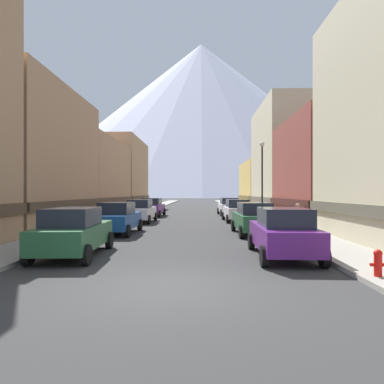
{
  "coord_description": "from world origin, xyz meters",
  "views": [
    {
      "loc": [
        0.81,
        -8.21,
        2.34
      ],
      "look_at": [
        -0.07,
        30.42,
        2.38
      ],
      "focal_mm": 31.35,
      "sensor_mm": 36.0,
      "label": 1
    }
  ],
  "objects_px": {
    "car_right_2": "(237,210)",
    "fire_hydrant_near": "(378,262)",
    "car_right_3": "(229,206)",
    "car_right_0": "(283,232)",
    "car_right_1": "(254,218)",
    "potted_plant_1": "(76,220)",
    "pedestrian_0": "(298,219)",
    "car_left_3": "(152,207)",
    "car_left_0": "(74,232)",
    "streetlamp_right": "(262,170)",
    "potted_plant_0": "(100,213)",
    "car_left_2": "(140,211)",
    "car_left_1": "(118,218)"
  },
  "relations": [
    {
      "from": "pedestrian_0",
      "to": "streetlamp_right",
      "type": "xyz_separation_m",
      "value": [
        -0.9,
        5.71,
        3.11
      ]
    },
    {
      "from": "car_right_1",
      "to": "car_right_2",
      "type": "distance_m",
      "value": 8.33
    },
    {
      "from": "pedestrian_0",
      "to": "streetlamp_right",
      "type": "distance_m",
      "value": 6.57
    },
    {
      "from": "car_right_1",
      "to": "fire_hydrant_near",
      "type": "bearing_deg",
      "value": -80.39
    },
    {
      "from": "potted_plant_1",
      "to": "pedestrian_0",
      "type": "bearing_deg",
      "value": -9.78
    },
    {
      "from": "car_right_1",
      "to": "potted_plant_1",
      "type": "relative_size",
      "value": 5.3
    },
    {
      "from": "car_right_2",
      "to": "fire_hydrant_near",
      "type": "relative_size",
      "value": 6.33
    },
    {
      "from": "car_left_2",
      "to": "car_left_3",
      "type": "height_order",
      "value": "same"
    },
    {
      "from": "car_right_2",
      "to": "fire_hydrant_near",
      "type": "distance_m",
      "value": 18.15
    },
    {
      "from": "car_left_3",
      "to": "car_right_1",
      "type": "xyz_separation_m",
      "value": [
        7.6,
        -14.03,
        0.0
      ]
    },
    {
      "from": "car_left_3",
      "to": "car_right_0",
      "type": "bearing_deg",
      "value": -69.67
    },
    {
      "from": "car_left_0",
      "to": "fire_hydrant_near",
      "type": "distance_m",
      "value": 9.83
    },
    {
      "from": "car_right_2",
      "to": "potted_plant_1",
      "type": "height_order",
      "value": "car_right_2"
    },
    {
      "from": "potted_plant_0",
      "to": "pedestrian_0",
      "type": "distance_m",
      "value": 15.15
    },
    {
      "from": "car_right_2",
      "to": "potted_plant_0",
      "type": "height_order",
      "value": "car_right_2"
    },
    {
      "from": "car_right_2",
      "to": "streetlamp_right",
      "type": "height_order",
      "value": "streetlamp_right"
    },
    {
      "from": "car_left_3",
      "to": "potted_plant_1",
      "type": "bearing_deg",
      "value": -105.4
    },
    {
      "from": "car_right_0",
      "to": "fire_hydrant_near",
      "type": "height_order",
      "value": "car_right_0"
    },
    {
      "from": "potted_plant_0",
      "to": "streetlamp_right",
      "type": "distance_m",
      "value": 12.88
    },
    {
      "from": "potted_plant_1",
      "to": "pedestrian_0",
      "type": "xyz_separation_m",
      "value": [
        13.25,
        -2.28,
        0.29
      ]
    },
    {
      "from": "potted_plant_0",
      "to": "streetlamp_right",
      "type": "bearing_deg",
      "value": -7.56
    },
    {
      "from": "car_left_3",
      "to": "pedestrian_0",
      "type": "bearing_deg",
      "value": -54.11
    },
    {
      "from": "car_right_1",
      "to": "streetlamp_right",
      "type": "relative_size",
      "value": 0.76
    },
    {
      "from": "potted_plant_0",
      "to": "potted_plant_1",
      "type": "relative_size",
      "value": 1.23
    },
    {
      "from": "car_right_1",
      "to": "car_right_2",
      "type": "bearing_deg",
      "value": 90.0
    },
    {
      "from": "car_right_3",
      "to": "pedestrian_0",
      "type": "height_order",
      "value": "car_right_3"
    },
    {
      "from": "car_right_1",
      "to": "potted_plant_0",
      "type": "bearing_deg",
      "value": 145.26
    },
    {
      "from": "car_left_0",
      "to": "potted_plant_0",
      "type": "xyz_separation_m",
      "value": [
        -3.2,
        13.92,
        -0.17
      ]
    },
    {
      "from": "car_right_2",
      "to": "car_right_3",
      "type": "bearing_deg",
      "value": 90.0
    },
    {
      "from": "car_left_2",
      "to": "car_right_2",
      "type": "relative_size",
      "value": 0.99
    },
    {
      "from": "car_right_0",
      "to": "car_right_1",
      "type": "height_order",
      "value": "same"
    },
    {
      "from": "car_left_2",
      "to": "car_left_3",
      "type": "distance_m",
      "value": 6.64
    },
    {
      "from": "car_left_3",
      "to": "car_right_0",
      "type": "relative_size",
      "value": 1.0
    },
    {
      "from": "car_left_0",
      "to": "streetlamp_right",
      "type": "relative_size",
      "value": 0.76
    },
    {
      "from": "car_left_3",
      "to": "car_right_0",
      "type": "distance_m",
      "value": 21.87
    },
    {
      "from": "potted_plant_0",
      "to": "streetlamp_right",
      "type": "height_order",
      "value": "streetlamp_right"
    },
    {
      "from": "pedestrian_0",
      "to": "car_right_0",
      "type": "bearing_deg",
      "value": -110.33
    },
    {
      "from": "car_left_2",
      "to": "car_right_2",
      "type": "height_order",
      "value": "same"
    },
    {
      "from": "potted_plant_0",
      "to": "car_left_3",
      "type": "bearing_deg",
      "value": 63.93
    },
    {
      "from": "car_left_0",
      "to": "streetlamp_right",
      "type": "distance_m",
      "value": 15.62
    },
    {
      "from": "car_right_0",
      "to": "car_right_2",
      "type": "distance_m",
      "value": 14.81
    },
    {
      "from": "car_left_0",
      "to": "car_left_3",
      "type": "bearing_deg",
      "value": 90.01
    },
    {
      "from": "car_left_2",
      "to": "potted_plant_1",
      "type": "height_order",
      "value": "car_left_2"
    },
    {
      "from": "fire_hydrant_near",
      "to": "car_right_0",
      "type": "bearing_deg",
      "value": 116.89
    },
    {
      "from": "car_right_3",
      "to": "fire_hydrant_near",
      "type": "bearing_deg",
      "value": -86.31
    },
    {
      "from": "streetlamp_right",
      "to": "car_right_0",
      "type": "bearing_deg",
      "value": -97.17
    },
    {
      "from": "potted_plant_1",
      "to": "pedestrian_0",
      "type": "relative_size",
      "value": 0.53
    },
    {
      "from": "car_left_0",
      "to": "car_left_2",
      "type": "relative_size",
      "value": 1.01
    },
    {
      "from": "pedestrian_0",
      "to": "streetlamp_right",
      "type": "height_order",
      "value": "streetlamp_right"
    },
    {
      "from": "car_left_0",
      "to": "car_left_1",
      "type": "height_order",
      "value": "same"
    }
  ]
}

